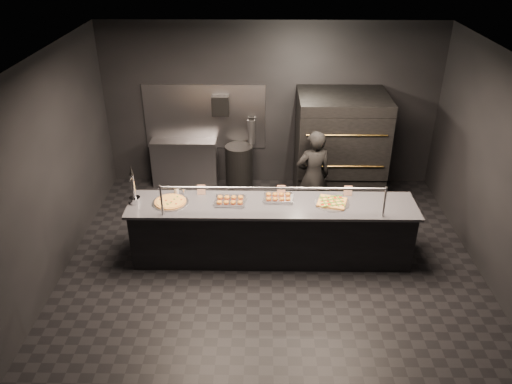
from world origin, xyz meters
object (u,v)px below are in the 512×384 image
(service_counter, at_px, (272,231))
(slider_tray_a, at_px, (230,201))
(fire_extinguisher, at_px, (251,131))
(worker, at_px, (313,177))
(slider_tray_b, at_px, (278,197))
(towel_dispenser, at_px, (220,106))
(square_pizza, at_px, (332,202))
(trash_bin, at_px, (239,167))
(beer_tap, at_px, (134,192))
(prep_shelf, at_px, (185,163))
(round_pizza, at_px, (170,202))
(pizza_oven, at_px, (339,147))

(service_counter, xyz_separation_m, slider_tray_a, (-0.60, 0.05, 0.48))
(fire_extinguisher, relative_size, worker, 0.32)
(service_counter, bearing_deg, worker, 58.32)
(slider_tray_a, height_order, slider_tray_b, slider_tray_a)
(service_counter, bearing_deg, slider_tray_a, 175.69)
(service_counter, height_order, towel_dispenser, towel_dispenser)
(square_pizza, relative_size, trash_bin, 0.59)
(slider_tray_b, relative_size, trash_bin, 0.54)
(fire_extinguisher, xyz_separation_m, square_pizza, (1.20, -2.37, -0.12))
(beer_tap, distance_m, slider_tray_b, 2.05)
(trash_bin, bearing_deg, slider_tray_b, -72.12)
(slider_tray_b, bearing_deg, square_pizza, -8.85)
(beer_tap, bearing_deg, slider_tray_a, 1.60)
(beer_tap, bearing_deg, towel_dispenser, 66.22)
(prep_shelf, bearing_deg, square_pizza, -43.04)
(round_pizza, height_order, slider_tray_a, slider_tray_a)
(round_pizza, bearing_deg, service_counter, -0.65)
(pizza_oven, relative_size, slider_tray_a, 3.97)
(service_counter, height_order, prep_shelf, service_counter)
(fire_extinguisher, xyz_separation_m, slider_tray_b, (0.44, -2.25, -0.11))
(fire_extinguisher, relative_size, round_pizza, 0.98)
(service_counter, relative_size, square_pizza, 8.32)
(prep_shelf, xyz_separation_m, round_pizza, (0.15, -2.30, 0.49))
(prep_shelf, distance_m, trash_bin, 1.03)
(pizza_oven, bearing_deg, round_pizza, -144.59)
(towel_dispenser, relative_size, worker, 0.22)
(prep_shelf, bearing_deg, pizza_oven, -8.54)
(beer_tap, distance_m, worker, 2.86)
(prep_shelf, height_order, fire_extinguisher, fire_extinguisher)
(pizza_oven, relative_size, worker, 1.20)
(pizza_oven, xyz_separation_m, towel_dispenser, (-2.10, 0.49, 0.58))
(towel_dispenser, distance_m, square_pizza, 3.00)
(slider_tray_a, bearing_deg, worker, 39.54)
(square_pizza, height_order, trash_bin, square_pizza)
(prep_shelf, height_order, round_pizza, round_pizza)
(slider_tray_b, bearing_deg, trash_bin, 107.88)
(prep_shelf, relative_size, worker, 0.75)
(prep_shelf, relative_size, slider_tray_a, 2.50)
(service_counter, distance_m, trash_bin, 2.29)
(square_pizza, bearing_deg, service_counter, -177.82)
(fire_extinguisher, bearing_deg, beer_tap, -123.77)
(towel_dispenser, bearing_deg, service_counter, -69.37)
(towel_dispenser, bearing_deg, slider_tray_a, -82.72)
(service_counter, bearing_deg, beer_tap, 179.78)
(prep_shelf, relative_size, square_pizza, 2.43)
(worker, bearing_deg, prep_shelf, -42.61)
(service_counter, relative_size, worker, 2.57)
(pizza_oven, height_order, prep_shelf, pizza_oven)
(service_counter, xyz_separation_m, towel_dispenser, (-0.90, 2.39, 1.09))
(service_counter, distance_m, pizza_oven, 2.30)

